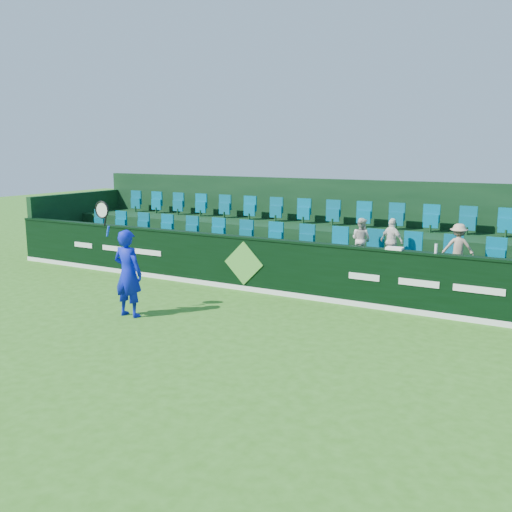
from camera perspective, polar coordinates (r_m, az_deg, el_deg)
The scene contains 13 objects.
ground at distance 11.23m, azimuth -11.52°, elevation -7.64°, with size 60.00×60.00×0.00m, color #2E6919.
sponsor_hoarding at distance 14.20m, azimuth -1.01°, elevation -0.75°, with size 16.00×0.25×1.35m.
stand_tier_front at distance 15.20m, azimuth 1.10°, elevation -1.05°, with size 16.00×2.00×0.80m, color black.
stand_tier_back at distance 16.82m, azimuth 4.19°, elevation 0.93°, with size 16.00×1.80×1.30m, color black.
stand_rear at distance 17.13m, azimuth 4.85°, elevation 3.02°, with size 16.00×4.10×2.60m.
seat_row_front at distance 15.42m, azimuth 1.82°, elevation 1.76°, with size 13.50×0.50×0.60m, color #05576F.
seat_row_back at distance 16.96m, azimuth 4.67°, elevation 4.25°, with size 13.50×0.50×0.60m, color #05576F.
tennis_player at distance 12.22m, azimuth -12.70°, elevation -1.63°, with size 1.13×0.46×2.47m.
spectator_left at distance 14.03m, azimuth 10.47°, elevation 1.63°, with size 0.51×0.40×1.05m, color beige.
spectator_middle at distance 13.80m, azimuth 13.43°, elevation 1.45°, with size 0.64×0.27×1.09m, color white.
spectator_right at distance 13.47m, azimuth 19.56°, elevation 0.83°, with size 0.68×0.39×1.06m, color tan.
towel at distance 12.63m, azimuth 13.69°, elevation 0.74°, with size 0.35×0.23×0.05m, color white.
drinks_bottle at distance 12.41m, azimuth 17.56°, elevation 0.72°, with size 0.06×0.06×0.20m, color silver.
Camera 1 is at (7.08, -7.99, 3.49)m, focal length 40.00 mm.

